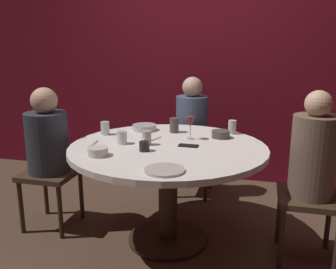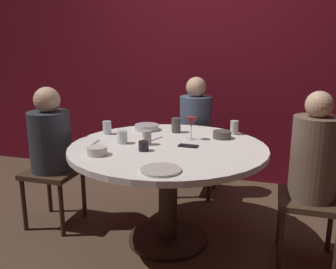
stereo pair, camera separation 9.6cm
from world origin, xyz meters
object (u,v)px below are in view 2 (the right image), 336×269
(wine_glass, at_px, (191,123))
(dining_table, at_px, (168,165))
(bowl_serving_large, at_px, (147,127))
(cup_far_edge, at_px, (122,137))
(bowl_small_white, at_px, (97,151))
(candle_holder, at_px, (144,146))
(dinner_plate, at_px, (161,170))
(bowl_salad_center, at_px, (222,135))
(cup_near_candle, at_px, (234,128))
(cell_phone, at_px, (188,146))
(seated_diner_right, at_px, (314,162))
(seated_diner_back, at_px, (196,124))
(cup_by_right_diner, at_px, (176,125))
(cup_by_left_diner, at_px, (107,128))
(seated_diner_left, at_px, (50,141))
(cup_center_front, at_px, (147,138))

(wine_glass, bearing_deg, dining_table, -119.64)
(bowl_serving_large, relative_size, cup_far_edge, 2.14)
(bowl_small_white, bearing_deg, candle_holder, 34.27)
(dinner_plate, bearing_deg, bowl_salad_center, 74.90)
(cup_near_candle, bearing_deg, cell_phone, -120.94)
(seated_diner_right, relative_size, bowl_salad_center, 8.38)
(seated_diner_back, xyz_separation_m, cup_near_candle, (0.42, -0.47, 0.09))
(seated_diner_right, height_order, bowl_small_white, seated_diner_right)
(candle_holder, relative_size, wine_glass, 0.51)
(dinner_plate, xyz_separation_m, cell_phone, (0.03, 0.55, -0.00))
(bowl_salad_center, distance_m, cup_far_edge, 0.76)
(seated_diner_right, height_order, cup_by_right_diner, seated_diner_right)
(bowl_serving_large, height_order, cup_by_left_diner, cup_by_left_diner)
(seated_diner_left, bearing_deg, wine_glass, 10.97)
(bowl_salad_center, bearing_deg, bowl_small_white, -137.33)
(seated_diner_back, height_order, cup_center_front, seated_diner_back)
(bowl_salad_center, bearing_deg, dining_table, -137.66)
(seated_diner_right, bearing_deg, cup_by_right_diner, -21.13)
(bowl_small_white, bearing_deg, cup_far_edge, 81.66)
(seated_diner_right, distance_m, wine_glass, 0.90)
(cell_phone, bearing_deg, candle_holder, -51.85)
(bowl_serving_large, distance_m, cup_center_front, 0.46)
(wine_glass, distance_m, cup_by_left_diner, 0.69)
(cup_near_candle, height_order, cup_center_front, cup_near_candle)
(seated_diner_back, relative_size, candle_holder, 13.03)
(bowl_serving_large, bearing_deg, cup_center_front, -70.15)
(wine_glass, bearing_deg, cup_by_right_diner, 132.34)
(seated_diner_left, distance_m, candle_holder, 0.87)
(wine_glass, relative_size, bowl_serving_large, 0.87)
(wine_glass, distance_m, cell_phone, 0.23)
(candle_holder, bearing_deg, cup_by_left_diner, 140.78)
(bowl_small_white, height_order, cup_far_edge, cup_far_edge)
(bowl_serving_large, bearing_deg, wine_glass, -24.85)
(seated_diner_back, height_order, seated_diner_right, seated_diner_right)
(bowl_small_white, bearing_deg, cup_by_left_diner, 109.03)
(wine_glass, bearing_deg, candle_holder, -121.78)
(bowl_serving_large, bearing_deg, seated_diner_left, -148.30)
(bowl_salad_center, bearing_deg, bowl_serving_large, 171.34)
(dinner_plate, distance_m, cup_by_left_diner, 0.99)
(dinner_plate, bearing_deg, candle_holder, 123.32)
(cup_center_front, height_order, cup_far_edge, cup_center_front)
(bowl_serving_large, xyz_separation_m, cup_by_right_diner, (0.26, -0.01, 0.04))
(dining_table, height_order, cell_phone, cell_phone)
(wine_glass, height_order, dinner_plate, wine_glass)
(dinner_plate, height_order, cup_near_candle, cup_near_candle)
(dinner_plate, height_order, cup_by_right_diner, cup_by_right_diner)
(seated_diner_back, distance_m, wine_glass, 0.75)
(cell_phone, distance_m, cup_by_right_diner, 0.43)
(dinner_plate, xyz_separation_m, cup_by_right_diner, (-0.16, 0.93, 0.05))
(wine_glass, bearing_deg, bowl_small_white, -131.49)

